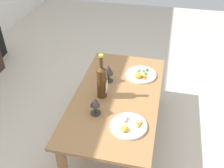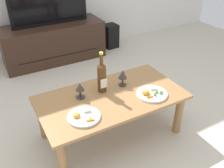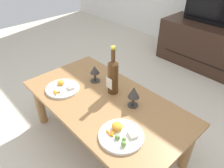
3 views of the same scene
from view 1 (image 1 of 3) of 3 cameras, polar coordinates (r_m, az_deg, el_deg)
name	(u,v)px [view 1 (image 1 of 3)]	position (r m, az deg, el deg)	size (l,w,h in m)	color
ground_plane	(116,133)	(2.32, 0.94, -10.57)	(6.40, 6.40, 0.00)	beige
dining_table	(117,102)	(2.08, 1.04, -3.99)	(1.22, 0.65, 0.42)	#9E7042
wine_bottle	(102,81)	(1.94, -2.25, 0.76)	(0.07, 0.08, 0.36)	#4C2D14
goblet_left	(95,103)	(1.82, -3.67, -4.17)	(0.08, 0.08, 0.14)	#38332D
goblet_right	(109,70)	(2.12, -0.73, 2.97)	(0.08, 0.08, 0.15)	#38332D
dinner_plate_left	(128,126)	(1.78, 3.56, -9.00)	(0.25, 0.25, 0.04)	white
dinner_plate_right	(141,74)	(2.25, 6.27, 2.11)	(0.26, 0.26, 0.05)	white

